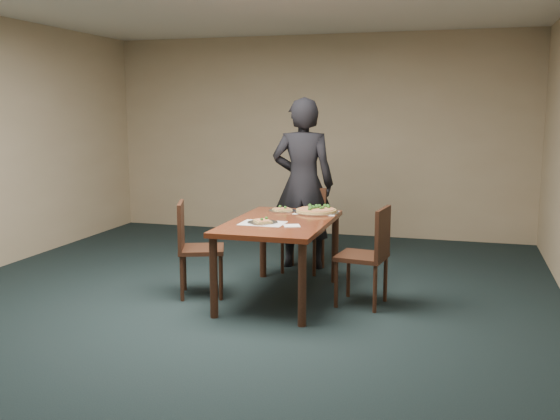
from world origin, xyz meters
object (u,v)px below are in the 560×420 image
(diner, at_px, (303,184))
(slice_plate_far, at_px, (282,210))
(slice_plate_near, at_px, (263,222))
(chair_left, at_px, (193,243))
(chair_far, at_px, (305,224))
(chair_right, at_px, (370,250))
(pizza_pan, at_px, (316,210))
(dining_table, at_px, (280,230))

(diner, height_order, slice_plate_far, diner)
(slice_plate_near, bearing_deg, chair_left, 176.51)
(chair_far, height_order, chair_right, same)
(pizza_pan, relative_size, slice_plate_near, 1.60)
(dining_table, xyz_separation_m, chair_far, (-0.04, 1.13, -0.14))
(chair_far, xyz_separation_m, diner, (-0.05, 0.10, 0.44))
(slice_plate_near, relative_size, slice_plate_far, 1.00)
(chair_right, bearing_deg, dining_table, -81.06)
(chair_left, distance_m, diner, 1.61)
(chair_left, height_order, slice_plate_near, chair_left)
(chair_right, bearing_deg, chair_far, -133.80)
(slice_plate_far, bearing_deg, diner, 86.82)
(chair_right, xyz_separation_m, slice_plate_near, (-0.96, -0.20, 0.25))
(chair_far, xyz_separation_m, chair_left, (-0.78, -1.27, 0.00))
(diner, relative_size, pizza_pan, 4.25)
(chair_right, xyz_separation_m, diner, (-0.93, 1.21, 0.44))
(slice_plate_near, height_order, slice_plate_far, slice_plate_near)
(chair_left, relative_size, diner, 0.48)
(chair_left, distance_m, slice_plate_near, 0.75)
(pizza_pan, relative_size, slice_plate_far, 1.60)
(chair_right, bearing_deg, chair_left, -76.99)
(pizza_pan, height_order, slice_plate_far, pizza_pan)
(slice_plate_far, bearing_deg, chair_left, -136.20)
(chair_right, relative_size, slice_plate_far, 3.25)
(chair_right, relative_size, pizza_pan, 2.03)
(chair_far, relative_size, chair_left, 1.00)
(chair_left, xyz_separation_m, slice_plate_far, (0.69, 0.67, 0.25))
(dining_table, distance_m, diner, 1.27)
(chair_far, relative_size, pizza_pan, 2.03)
(dining_table, bearing_deg, chair_far, 91.97)
(dining_table, height_order, pizza_pan, pizza_pan)
(chair_left, xyz_separation_m, chair_right, (1.67, 0.15, 0.00))
(chair_right, bearing_deg, slice_plate_far, -110.02)
(dining_table, relative_size, slice_plate_far, 5.36)
(dining_table, distance_m, chair_right, 0.86)
(dining_table, xyz_separation_m, pizza_pan, (0.22, 0.53, 0.12))
(chair_far, distance_m, chair_right, 1.42)
(dining_table, bearing_deg, chair_left, -170.67)
(pizza_pan, bearing_deg, slice_plate_far, -179.34)
(diner, xyz_separation_m, slice_plate_near, (-0.02, -1.41, -0.19))
(diner, relative_size, slice_plate_far, 6.80)
(diner, bearing_deg, slice_plate_far, 81.47)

